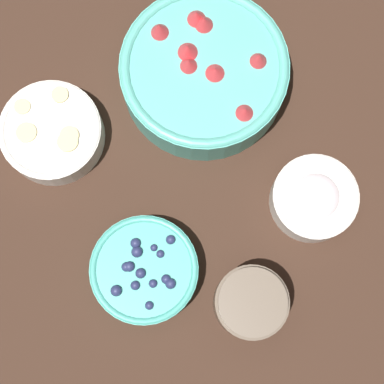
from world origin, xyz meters
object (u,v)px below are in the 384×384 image
bowl_cream (314,198)px  bowl_bananas (52,132)px  bowl_strawberries (204,72)px  bowl_blueberries (145,270)px  jar_chocolate (250,303)px

bowl_cream → bowl_bananas: bearing=-28.3°
bowl_strawberries → bowl_blueberries: 0.30m
bowl_blueberries → bowl_bananas: bowl_blueberries is taller
bowl_bananas → jar_chocolate: 0.38m
bowl_strawberries → bowl_blueberries: size_ratio=1.64×
bowl_bananas → bowl_strawberries: bearing=-172.4°
bowl_blueberries → bowl_bananas: bearing=-69.2°
jar_chocolate → bowl_cream: bearing=-136.9°
bowl_strawberries → bowl_blueberries: bowl_strawberries is taller
bowl_cream → jar_chocolate: jar_chocolate is taller
jar_chocolate → bowl_bananas: bearing=-54.7°
bowl_cream → jar_chocolate: 0.18m
bowl_strawberries → jar_chocolate: bearing=86.6°
bowl_strawberries → bowl_bananas: bowl_strawberries is taller
bowl_strawberries → jar_chocolate: (0.02, 0.34, 0.00)m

